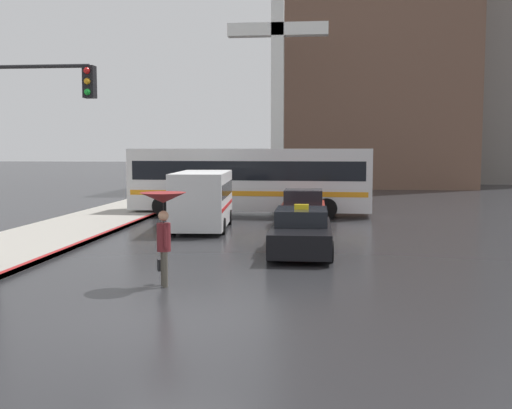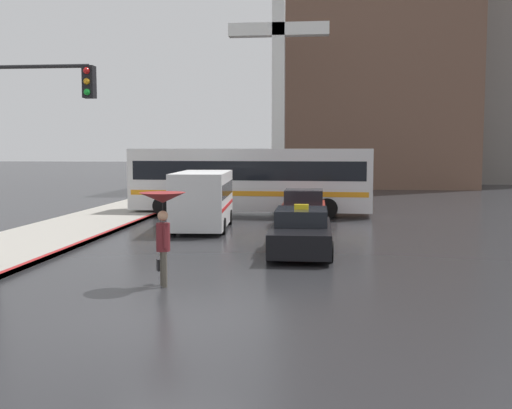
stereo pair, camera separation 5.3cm
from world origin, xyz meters
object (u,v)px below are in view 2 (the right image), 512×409
pedestrian_with_umbrella (163,211)px  city_bus (250,178)px  taxi (301,232)px  sedan_red (304,209)px  traffic_light (31,124)px  monument_cross (279,65)px  ambulance_van (203,197)px

pedestrian_with_umbrella → city_bus: bearing=-26.9°
taxi → sedan_red: 6.69m
taxi → traffic_light: size_ratio=0.85×
taxi → pedestrian_with_umbrella: size_ratio=2.16×
taxi → monument_cross: size_ratio=0.29×
traffic_light → pedestrian_with_umbrella: bearing=-17.2°
taxi → pedestrian_with_umbrella: (-3.08, -4.99, 1.14)m
taxi → monument_cross: monument_cross is taller
ambulance_van → city_bus: size_ratio=0.44×
city_bus → traffic_light: bearing=167.9°
sedan_red → ambulance_van: bearing=20.5°
sedan_red → pedestrian_with_umbrella: bearing=75.7°
sedan_red → pedestrian_with_umbrella: 12.10m
taxi → sedan_red: taxi is taller
monument_cross → taxi: bearing=-84.5°
taxi → pedestrian_with_umbrella: pedestrian_with_umbrella is taller
sedan_red → traffic_light: traffic_light is taller
city_bus → monument_cross: size_ratio=0.73×
taxi → monument_cross: bearing=-84.5°
ambulance_van → pedestrian_with_umbrella: (1.03, -10.18, 0.49)m
ambulance_van → monument_cross: size_ratio=0.32×
sedan_red → traffic_light: size_ratio=0.77×
pedestrian_with_umbrella → monument_cross: bearing=-27.2°
city_bus → traffic_light: traffic_light is taller
city_bus → traffic_light: (-3.96, -14.56, 2.03)m
sedan_red → city_bus: bearing=-56.1°
monument_cross → sedan_red: bearing=-82.9°
sedan_red → ambulance_van: 4.33m
sedan_red → ambulance_van: size_ratio=0.82×
city_bus → ambulance_van: bearing=169.8°
pedestrian_with_umbrella → traffic_light: (-3.69, 1.14, 2.07)m
taxi → city_bus: 11.14m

